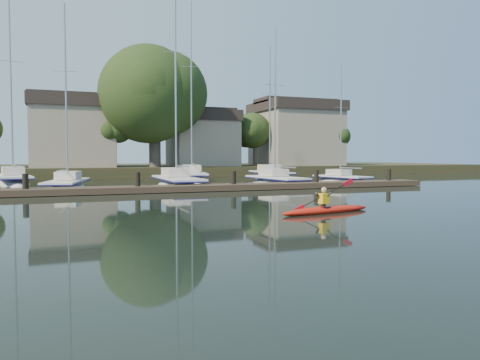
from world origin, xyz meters
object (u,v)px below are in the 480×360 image
object	(u,v)px
sailboat_2	(177,189)
sailboat_4	(342,185)
sailboat_3	(276,187)
sailboat_6	(192,182)
sailboat_7	(270,181)
dock	(187,188)
sailboat_1	(67,192)
sailboat_5	(14,186)
kayak	(326,209)

from	to	relation	value
sailboat_2	sailboat_4	world-z (taller)	sailboat_2
sailboat_2	sailboat_3	bearing A→B (deg)	-5.65
sailboat_6	sailboat_7	world-z (taller)	sailboat_6
sailboat_2	sailboat_7	world-z (taller)	sailboat_2
sailboat_3	sailboat_4	xyz separation A→B (m)	(6.25, 0.83, 0.02)
sailboat_4	sailboat_2	bearing A→B (deg)	168.66
dock	sailboat_1	xyz separation A→B (m)	(-6.84, 4.64, -0.38)
sailboat_4	sailboat_5	xyz separation A→B (m)	(-24.67, 7.73, -0.03)
dock	sailboat_3	bearing A→B (deg)	25.70
dock	sailboat_7	xyz separation A→B (m)	(11.51, 12.88, -0.41)
sailboat_2	dock	bearing A→B (deg)	-95.06
sailboat_1	sailboat_5	world-z (taller)	sailboat_5
sailboat_6	sailboat_1	bearing A→B (deg)	-129.24
sailboat_5	sailboat_7	bearing A→B (deg)	-7.10
sailboat_4	sailboat_6	distance (m)	13.43
kayak	sailboat_2	bearing A→B (deg)	83.85
sailboat_3	sailboat_7	bearing A→B (deg)	63.99
kayak	sailboat_7	distance (m)	26.94
kayak	sailboat_3	xyz separation A→B (m)	(5.60, 16.14, -0.36)
sailboat_4	sailboat_6	bearing A→B (deg)	127.37
kayak	sailboat_7	world-z (taller)	sailboat_7
sailboat_6	sailboat_4	bearing A→B (deg)	-29.53
sailboat_4	sailboat_3	bearing A→B (deg)	176.07
kayak	dock	bearing A→B (deg)	87.98
sailboat_4	sailboat_5	bearing A→B (deg)	151.10
kayak	sailboat_3	bearing A→B (deg)	58.85
dock	sailboat_5	bearing A→B (deg)	130.83
sailboat_5	sailboat_6	bearing A→B (deg)	-4.26
dock	sailboat_3	size ratio (longest dim) A/B	2.64
sailboat_3	sailboat_4	bearing A→B (deg)	3.76
sailboat_4	sailboat_6	size ratio (longest dim) A/B	0.60
sailboat_1	sailboat_3	distance (m)	14.65
dock	kayak	bearing A→B (deg)	-80.00
sailboat_3	sailboat_5	xyz separation A→B (m)	(-18.42, 8.56, -0.01)
sailboat_5	sailboat_6	world-z (taller)	sailboat_6
sailboat_3	dock	bearing A→B (deg)	-158.10
sailboat_2	sailboat_5	world-z (taller)	sailboat_5
kayak	sailboat_6	size ratio (longest dim) A/B	0.25
sailboat_1	sailboat_6	bearing A→B (deg)	50.99
sailboat_3	sailboat_4	world-z (taller)	sailboat_3
kayak	sailboat_2	xyz separation A→B (m)	(-1.74, 16.93, -0.37)
dock	sailboat_7	world-z (taller)	sailboat_7
sailboat_5	sailboat_6	distance (m)	14.60
sailboat_4	sailboat_7	world-z (taller)	sailboat_7
sailboat_1	sailboat_6	world-z (taller)	sailboat_6
sailboat_3	sailboat_6	world-z (taller)	sailboat_6
sailboat_2	sailboat_7	size ratio (longest dim) A/B	1.16
sailboat_6	sailboat_7	size ratio (longest dim) A/B	1.25
kayak	sailboat_2	world-z (taller)	sailboat_2
sailboat_6	sailboat_3	bearing A→B (deg)	-56.60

